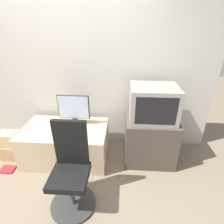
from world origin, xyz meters
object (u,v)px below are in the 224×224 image
(keyboard, at_px, (68,133))
(book, at_px, (8,169))
(main_monitor, at_px, (74,111))
(cardboard_box_lower, at_px, (13,151))
(office_chair, at_px, (71,174))
(crt_tv, at_px, (153,103))
(mouse, at_px, (82,132))

(keyboard, height_order, book, keyboard)
(main_monitor, xyz_separation_m, cardboard_box_lower, (-1.01, -0.19, -0.65))
(office_chair, xyz_separation_m, book, (-1.12, 0.42, -0.42))
(keyboard, xyz_separation_m, office_chair, (0.21, -0.64, -0.11))
(cardboard_box_lower, height_order, book, cardboard_box_lower)
(crt_tv, height_order, book, crt_tv)
(mouse, bearing_deg, cardboard_box_lower, 178.09)
(crt_tv, bearing_deg, main_monitor, 177.28)
(crt_tv, height_order, cardboard_box_lower, crt_tv)
(crt_tv, distance_m, cardboard_box_lower, 2.31)
(main_monitor, height_order, book, main_monitor)
(cardboard_box_lower, relative_size, book, 1.52)
(keyboard, height_order, cardboard_box_lower, keyboard)
(main_monitor, height_order, office_chair, office_chair)
(mouse, distance_m, book, 1.25)
(mouse, bearing_deg, office_chair, -88.34)
(office_chair, xyz_separation_m, cardboard_box_lower, (-1.18, 0.70, -0.32))
(keyboard, relative_size, mouse, 5.25)
(crt_tv, xyz_separation_m, office_chair, (-0.97, -0.84, -0.52))
(main_monitor, bearing_deg, cardboard_box_lower, -169.40)
(keyboard, relative_size, crt_tv, 0.45)
(main_monitor, distance_m, crt_tv, 1.16)
(crt_tv, relative_size, office_chair, 0.60)
(mouse, height_order, book, mouse)
(main_monitor, bearing_deg, book, -153.44)
(office_chair, bearing_deg, keyboard, 108.03)
(book, bearing_deg, cardboard_box_lower, 102.23)
(crt_tv, bearing_deg, book, -168.66)
(main_monitor, bearing_deg, crt_tv, -2.72)
(main_monitor, xyz_separation_m, crt_tv, (1.14, -0.05, 0.18))
(cardboard_box_lower, distance_m, book, 0.31)
(crt_tv, bearing_deg, keyboard, -170.68)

